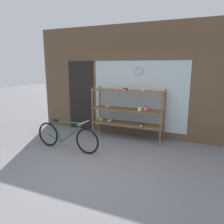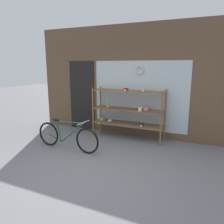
% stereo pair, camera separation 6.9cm
% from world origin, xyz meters
% --- Properties ---
extents(ground_plane, '(30.00, 30.00, 0.00)m').
position_xyz_m(ground_plane, '(0.00, 0.00, 0.00)').
color(ground_plane, slate).
extents(storefront_facade, '(6.01, 0.13, 3.07)m').
position_xyz_m(storefront_facade, '(-0.04, 2.59, 1.50)').
color(storefront_facade, brown).
rests_on(storefront_facade, ground_plane).
extents(display_case, '(1.94, 0.51, 1.39)m').
position_xyz_m(display_case, '(0.00, 2.21, 0.82)').
color(display_case, brown).
rests_on(display_case, ground_plane).
extents(bicycle, '(1.74, 0.46, 0.73)m').
position_xyz_m(bicycle, '(-1.04, 0.85, 0.33)').
color(bicycle, black).
rests_on(bicycle, ground_plane).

